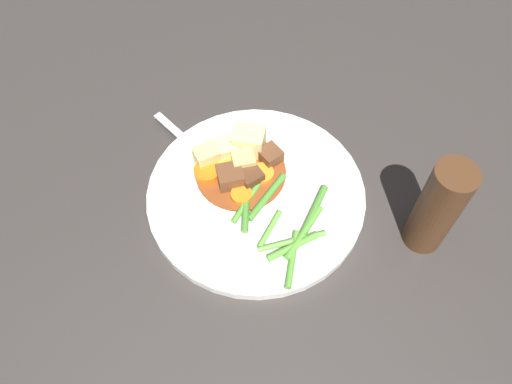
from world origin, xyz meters
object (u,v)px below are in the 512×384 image
object	(u,v)px
dinner_plate	(256,195)
meat_chunk_0	(250,176)
potato_chunk_0	(207,157)
carrot_slice_1	(207,172)
potato_chunk_2	(225,150)
fork	(203,156)
meat_chunk_2	(230,177)
carrot_slice_0	(226,168)
carrot_slice_2	(242,197)
pepper_mill	(438,208)
carrot_slice_3	(262,174)
potato_chunk_1	(249,141)
potato_chunk_3	(247,161)
meat_chunk_1	(270,156)

from	to	relation	value
dinner_plate	meat_chunk_0	bearing A→B (deg)	0.61
potato_chunk_0	carrot_slice_1	bearing A→B (deg)	158.04
potato_chunk_2	fork	world-z (taller)	potato_chunk_2
potato_chunk_2	meat_chunk_2	world-z (taller)	same
fork	dinner_plate	bearing A→B (deg)	-152.32
carrot_slice_0	carrot_slice_2	size ratio (longest dim) A/B	1.14
pepper_mill	carrot_slice_3	bearing A→B (deg)	43.35
potato_chunk_0	pepper_mill	distance (m)	0.27
potato_chunk_1	potato_chunk_2	world-z (taller)	potato_chunk_1
carrot_slice_0	fork	world-z (taller)	carrot_slice_0
dinner_plate	meat_chunk_2	bearing A→B (deg)	42.38
potato_chunk_1	meat_chunk_0	size ratio (longest dim) A/B	1.42
carrot_slice_1	carrot_slice_2	xyz separation A→B (m)	(-0.05, -0.02, -0.00)
carrot_slice_0	potato_chunk_0	distance (m)	0.03
potato_chunk_0	potato_chunk_1	bearing A→B (deg)	-91.78
dinner_plate	potato_chunk_3	xyz separation A→B (m)	(0.04, -0.00, 0.02)
carrot_slice_3	carrot_slice_0	bearing A→B (deg)	54.92
carrot_slice_2	carrot_slice_1	bearing A→B (deg)	27.05
dinner_plate	potato_chunk_0	world-z (taller)	potato_chunk_0
meat_chunk_1	meat_chunk_2	size ratio (longest dim) A/B	0.83
carrot_slice_1	potato_chunk_3	distance (m)	0.05
carrot_slice_3	pepper_mill	xyz separation A→B (m)	(-0.14, -0.14, 0.05)
carrot_slice_1	potato_chunk_0	distance (m)	0.02
carrot_slice_1	carrot_slice_3	world-z (taller)	carrot_slice_1
carrot_slice_2	potato_chunk_1	xyz separation A→B (m)	(0.06, -0.04, 0.01)
carrot_slice_0	carrot_slice_2	world-z (taller)	carrot_slice_0
carrot_slice_3	meat_chunk_0	world-z (taller)	meat_chunk_0
potato_chunk_0	potato_chunk_2	bearing A→B (deg)	-84.50
carrot_slice_3	potato_chunk_0	size ratio (longest dim) A/B	1.00
carrot_slice_2	carrot_slice_3	xyz separation A→B (m)	(0.02, -0.03, -0.00)
carrot_slice_2	potato_chunk_3	world-z (taller)	potato_chunk_3
potato_chunk_2	pepper_mill	bearing A→B (deg)	-139.20
fork	carrot_slice_3	bearing A→B (deg)	-135.47
carrot_slice_0	meat_chunk_1	xyz separation A→B (m)	(-0.01, -0.05, 0.00)
carrot_slice_0	potato_chunk_3	bearing A→B (deg)	-103.38
carrot_slice_3	meat_chunk_1	bearing A→B (deg)	-48.15
pepper_mill	carrot_slice_1	bearing A→B (deg)	48.68
potato_chunk_2	carrot_slice_3	bearing A→B (deg)	-148.42
carrot_slice_2	potato_chunk_3	bearing A→B (deg)	-29.91
fork	carrot_slice_1	bearing A→B (deg)	169.88
dinner_plate	potato_chunk_0	distance (m)	0.08
dinner_plate	carrot_slice_0	size ratio (longest dim) A/B	8.98
dinner_plate	meat_chunk_1	xyz separation A→B (m)	(0.03, -0.03, 0.02)
carrot_slice_1	meat_chunk_2	distance (m)	0.03
meat_chunk_2	fork	distance (m)	0.05
carrot_slice_2	potato_chunk_2	size ratio (longest dim) A/B	0.93
carrot_slice_2	carrot_slice_3	size ratio (longest dim) A/B	0.87
carrot_slice_3	potato_chunk_0	world-z (taller)	potato_chunk_0
dinner_plate	potato_chunk_2	bearing A→B (deg)	11.21
carrot_slice_0	carrot_slice_1	size ratio (longest dim) A/B	0.89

